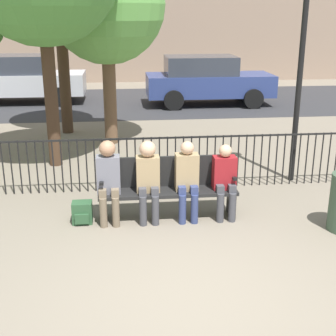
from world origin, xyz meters
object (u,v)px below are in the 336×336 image
Objects in this scene: seated_person_0 at (108,177)px; park_bench at (167,185)px; seated_person_1 at (148,176)px; tree_0 at (106,5)px; parked_car_1 at (20,78)px; lamp_post at (303,35)px; parked_car_0 at (207,80)px; seated_person_2 at (187,177)px; seated_person_3 at (225,178)px; backpack at (82,213)px.

park_bench is at bearing 8.39° from seated_person_0.
seated_person_0 is at bearing -171.61° from park_bench.
tree_0 reaches higher than seated_person_1.
seated_person_1 is at bearing -69.62° from parked_car_1.
park_bench is 1.69× the size of seated_person_1.
seated_person_0 is 0.28× the size of tree_0.
tree_0 is (-0.03, 4.51, 2.43)m from seated_person_0.
parked_car_0 is (-0.22, 7.64, -1.77)m from lamp_post.
parked_car_1 is at bearing 113.20° from seated_person_2.
parked_car_0 is (1.40, 9.16, 0.21)m from seated_person_3.
parked_car_0 is (3.15, 4.64, -2.29)m from tree_0.
park_bench is 5.19m from tree_0.
park_bench is 1.82× the size of seated_person_3.
backpack is at bearing 179.88° from seated_person_2.
seated_person_1 reaches higher than park_bench.
seated_person_1 is 0.31× the size of lamp_post.
tree_0 is (-1.18, 4.51, 2.46)m from seated_person_2.
seated_person_0 is at bearing -108.83° from parked_car_0.
park_bench is 1.33m from backpack.
seated_person_3 is at bearing -98.69° from parked_car_0.
parked_car_1 is (-6.54, 8.63, -1.77)m from lamp_post.
seated_person_3 is at bearing -9.07° from park_bench.
backpack is 0.08× the size of parked_car_0.
seated_person_3 is (0.57, -0.00, -0.04)m from seated_person_2.
seated_person_2 is 0.29× the size of parked_car_0.
backpack is 10.54m from parked_car_1.
parked_car_1 is (-4.92, 10.15, 0.21)m from seated_person_3.
park_bench is 1.66× the size of seated_person_0.
backpack is at bearing 179.87° from seated_person_0.
parked_car_1 is at bearing 119.32° from tree_0.
seated_person_1 is (-0.30, -0.13, 0.20)m from park_bench.
parked_car_0 is at bearing 91.65° from lamp_post.
backpack is at bearing 179.80° from seated_person_3.
seated_person_3 is 0.28× the size of lamp_post.
seated_person_0 is 10.64m from parked_car_1.
seated_person_3 is at bearing -136.79° from lamp_post.
parked_car_0 is at bearing 74.46° from seated_person_1.
seated_person_1 is 3.75× the size of backpack.
seated_person_3 reaches higher than park_bench.
lamp_post reaches higher than seated_person_1.
seated_person_2 is at bearing -145.24° from lamp_post.
seated_person_1 is 1.02× the size of seated_person_2.
parked_car_1 reaches higher than park_bench.
tree_0 is at bearing 97.64° from seated_person_1.
seated_person_2 is 0.29× the size of parked_car_1.
lamp_post is at bearing 29.33° from park_bench.
parked_car_1 is (-3.77, 10.15, 0.14)m from seated_person_1.
lamp_post is at bearing -88.35° from parked_car_0.
park_bench is 10.82m from parked_car_1.
seated_person_0 is 1.72m from seated_person_3.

